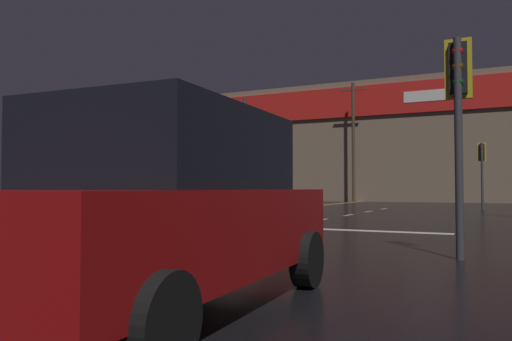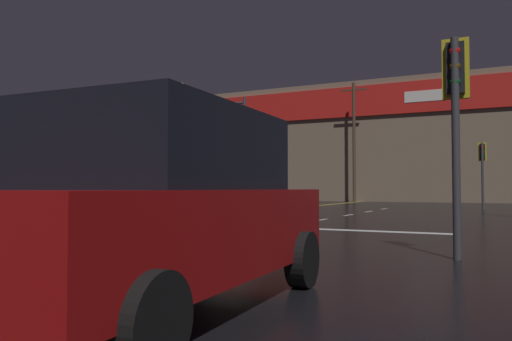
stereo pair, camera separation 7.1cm
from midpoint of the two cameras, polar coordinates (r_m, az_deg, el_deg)
The scene contains 11 objects.
ground_plane at distance 21.71m, azimuth -3.36°, elevation -5.03°, with size 200.00×200.00×0.00m, color black.
road_markings at distance 20.34m, azimuth -2.56°, elevation -5.22°, with size 14.62×60.00×0.01m.
traffic_signal_median at distance 24.28m, azimuth -5.52°, elevation 5.03°, with size 4.97×0.36×5.38m.
traffic_signal_corner_northeast at distance 29.40m, azimuth 24.52°, elevation 1.08°, with size 0.42×0.36×3.59m.
traffic_signal_corner_northwest at distance 35.88m, azimuth -9.80°, elevation 0.31°, with size 0.42×0.36×3.52m.
traffic_signal_corner_southeast at distance 8.79m, azimuth 22.08°, elevation 7.93°, with size 0.42×0.36×3.58m.
streetlight_near_right at distance 41.64m, azimuth -8.47°, elevation 5.04°, with size 0.56×0.56×9.85m.
streetlight_median_approach at distance 47.23m, azimuth -5.78°, elevation 3.61°, with size 0.56×0.56×8.98m.
parked_car at distance 4.84m, azimuth -10.06°, elevation -4.20°, with size 2.18×4.38×1.88m.
building_backdrop at distance 48.48m, azimuth 13.38°, elevation 2.86°, with size 30.34×10.23×10.42m.
utility_pole_row at distance 42.07m, azimuth 11.94°, elevation 4.31°, with size 45.61×0.26×12.06m.
Camera 2 is at (10.72, -18.84, 1.13)m, focal length 35.00 mm.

